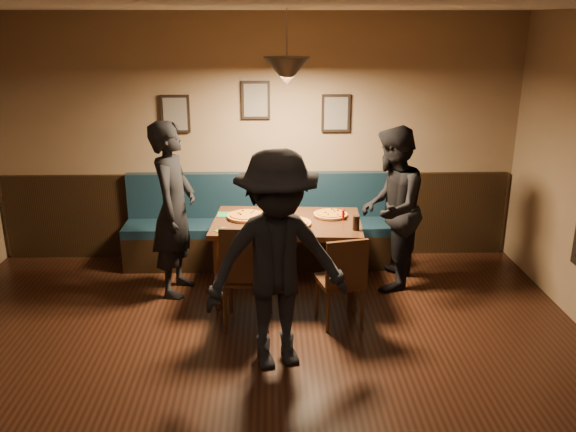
# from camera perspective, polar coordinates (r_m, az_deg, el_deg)

# --- Properties ---
(wall_back) EXTENTS (6.00, 0.00, 6.00)m
(wall_back) POSITION_cam_1_polar(r_m,az_deg,el_deg) (6.93, -3.02, 7.27)
(wall_back) COLOR #8C704F
(wall_back) RESTS_ON ground
(wainscot) EXTENTS (5.88, 0.06, 1.00)m
(wainscot) POSITION_cam_1_polar(r_m,az_deg,el_deg) (7.12, -2.90, 0.09)
(wainscot) COLOR black
(wainscot) RESTS_ON ground
(booth_bench) EXTENTS (3.00, 0.60, 1.00)m
(booth_bench) POSITION_cam_1_polar(r_m,az_deg,el_deg) (6.86, -2.94, -0.60)
(booth_bench) COLOR #0F232D
(booth_bench) RESTS_ON ground
(picture_left) EXTENTS (0.32, 0.04, 0.42)m
(picture_left) POSITION_cam_1_polar(r_m,az_deg,el_deg) (6.93, -10.63, 9.51)
(picture_left) COLOR black
(picture_left) RESTS_ON wall_back
(picture_center) EXTENTS (0.32, 0.04, 0.42)m
(picture_center) POSITION_cam_1_polar(r_m,az_deg,el_deg) (6.83, -3.08, 10.93)
(picture_center) COLOR black
(picture_center) RESTS_ON wall_back
(picture_right) EXTENTS (0.32, 0.04, 0.42)m
(picture_right) POSITION_cam_1_polar(r_m,az_deg,el_deg) (6.88, 4.56, 9.70)
(picture_right) COLOR black
(picture_right) RESTS_ON wall_back
(pendant_lamp) EXTENTS (0.44, 0.44, 0.25)m
(pendant_lamp) POSITION_cam_1_polar(r_m,az_deg,el_deg) (5.72, -0.11, 13.60)
(pendant_lamp) COLOR black
(pendant_lamp) RESTS_ON ceiling
(dining_table) EXTENTS (1.53, 1.04, 0.79)m
(dining_table) POSITION_cam_1_polar(r_m,az_deg,el_deg) (6.15, -0.10, -3.92)
(dining_table) COLOR black
(dining_table) RESTS_ON floor
(chair_near_left) EXTENTS (0.47, 0.47, 1.00)m
(chair_near_left) POSITION_cam_1_polar(r_m,az_deg,el_deg) (5.52, -3.85, -5.43)
(chair_near_left) COLOR black
(chair_near_left) RESTS_ON floor
(chair_near_right) EXTENTS (0.46, 0.46, 0.87)m
(chair_near_right) POSITION_cam_1_polar(r_m,az_deg,el_deg) (5.56, 4.92, -5.96)
(chair_near_right) COLOR black
(chair_near_right) RESTS_ON floor
(diner_left) EXTENTS (0.52, 0.71, 1.78)m
(diner_left) POSITION_cam_1_polar(r_m,az_deg,el_deg) (6.12, -10.78, 0.62)
(diner_left) COLOR black
(diner_left) RESTS_ON floor
(diner_right) EXTENTS (0.87, 0.99, 1.70)m
(diner_right) POSITION_cam_1_polar(r_m,az_deg,el_deg) (6.26, 9.75, 0.68)
(diner_right) COLOR black
(diner_right) RESTS_ON floor
(diner_front) EXTENTS (1.29, 0.95, 1.79)m
(diner_front) POSITION_cam_1_polar(r_m,az_deg,el_deg) (4.71, -1.04, -4.38)
(diner_front) COLOR black
(diner_front) RESTS_ON floor
(pizza_a) EXTENTS (0.50, 0.50, 0.04)m
(pizza_a) POSITION_cam_1_polar(r_m,az_deg,el_deg) (6.09, -3.98, -0.00)
(pizza_a) COLOR #BF6124
(pizza_a) RESTS_ON dining_table
(pizza_b) EXTENTS (0.46, 0.46, 0.04)m
(pizza_b) POSITION_cam_1_polar(r_m,az_deg,el_deg) (5.87, 0.39, -0.67)
(pizza_b) COLOR orange
(pizza_b) RESTS_ON dining_table
(pizza_c) EXTENTS (0.37, 0.37, 0.04)m
(pizza_c) POSITION_cam_1_polar(r_m,az_deg,el_deg) (6.15, 4.06, 0.15)
(pizza_c) COLOR orange
(pizza_c) RESTS_ON dining_table
(soda_glass) EXTENTS (0.08, 0.08, 0.14)m
(soda_glass) POSITION_cam_1_polar(r_m,az_deg,el_deg) (5.76, 6.48, -0.65)
(soda_glass) COLOR black
(soda_glass) RESTS_ON dining_table
(tabasco_bottle) EXTENTS (0.04, 0.04, 0.13)m
(tabasco_bottle) POSITION_cam_1_polar(r_m,az_deg,el_deg) (6.03, 5.25, 0.20)
(tabasco_bottle) COLOR #A70C05
(tabasco_bottle) RESTS_ON dining_table
(napkin_a) EXTENTS (0.17, 0.17, 0.01)m
(napkin_a) POSITION_cam_1_polar(r_m,az_deg,el_deg) (6.22, -5.95, 0.14)
(napkin_a) COLOR #1D7033
(napkin_a) RESTS_ON dining_table
(napkin_b) EXTENTS (0.19, 0.19, 0.01)m
(napkin_b) POSITION_cam_1_polar(r_m,az_deg,el_deg) (5.76, -6.10, -1.36)
(napkin_b) COLOR #1F752D
(napkin_b) RESTS_ON dining_table
(cutlery_set) EXTENTS (0.20, 0.09, 0.00)m
(cutlery_set) POSITION_cam_1_polar(r_m,az_deg,el_deg) (5.63, -0.19, -1.71)
(cutlery_set) COLOR #B9B8BD
(cutlery_set) RESTS_ON dining_table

